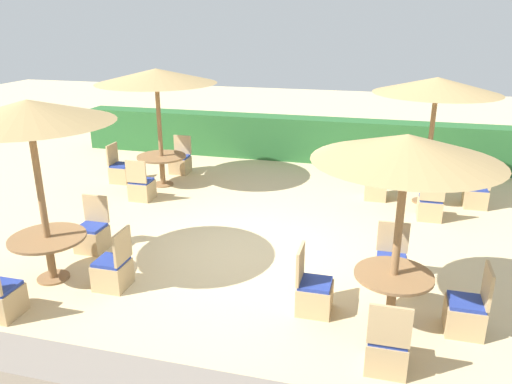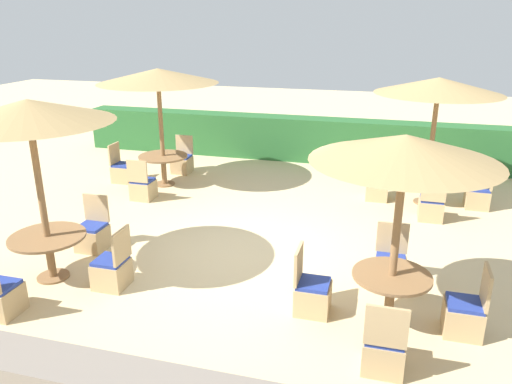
{
  "view_description": "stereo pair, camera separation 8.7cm",
  "coord_description": "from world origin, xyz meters",
  "px_view_note": "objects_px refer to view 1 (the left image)",
  "views": [
    {
      "loc": [
        2.08,
        -7.33,
        3.81
      ],
      "look_at": [
        0.0,
        0.6,
        0.9
      ],
      "focal_mm": 35.0,
      "sensor_mm": 36.0,
      "label": 1
    },
    {
      "loc": [
        2.17,
        -7.31,
        3.81
      ],
      "look_at": [
        0.0,
        0.6,
        0.9
      ],
      "focal_mm": 35.0,
      "sensor_mm": 36.0,
      "label": 2
    }
  ],
  "objects_px": {
    "round_table_back_left": "(162,161)",
    "patio_chair_back_left_south": "(142,188)",
    "patio_chair_front_left_east": "(113,271)",
    "patio_chair_front_left_north": "(92,236)",
    "parasol_front_left": "(28,112)",
    "parasol_back_left": "(156,76)",
    "patio_chair_front_right_east": "(466,314)",
    "patio_chair_back_right_east": "(476,195)",
    "round_table_back_right": "(426,175)",
    "round_table_front_left": "(49,245)",
    "patio_chair_back_left_west": "(121,172)",
    "patio_chair_front_left_south": "(1,299)",
    "round_table_front_right": "(393,285)",
    "patio_chair_back_right_west": "(375,187)",
    "patio_chair_back_left_north": "(180,163)",
    "patio_chair_front_right_west": "(313,294)",
    "patio_chair_back_right_south": "(430,206)",
    "patio_chair_front_right_south": "(386,349)",
    "patio_chair_front_right_north": "(390,268)",
    "parasol_front_right": "(407,149)",
    "parasol_back_right": "(437,86)"
  },
  "relations": [
    {
      "from": "patio_chair_front_left_north",
      "to": "round_table_back_left",
      "type": "height_order",
      "value": "patio_chair_front_left_north"
    },
    {
      "from": "round_table_back_left",
      "to": "patio_chair_back_left_south",
      "type": "relative_size",
      "value": 1.23
    },
    {
      "from": "patio_chair_front_left_north",
      "to": "patio_chair_back_left_north",
      "type": "distance_m",
      "value": 4.55
    },
    {
      "from": "round_table_front_left",
      "to": "round_table_front_right",
      "type": "relative_size",
      "value": 1.12
    },
    {
      "from": "round_table_front_left",
      "to": "patio_chair_front_right_south",
      "type": "bearing_deg",
      "value": -9.54
    },
    {
      "from": "patio_chair_front_left_south",
      "to": "patio_chair_back_left_north",
      "type": "xyz_separation_m",
      "value": [
        -0.23,
        6.64,
        0.0
      ]
    },
    {
      "from": "patio_chair_front_left_east",
      "to": "patio_chair_front_left_north",
      "type": "height_order",
      "value": "same"
    },
    {
      "from": "round_table_front_right",
      "to": "patio_chair_back_left_north",
      "type": "height_order",
      "value": "patio_chair_back_left_north"
    },
    {
      "from": "round_table_front_right",
      "to": "patio_chair_back_right_south",
      "type": "height_order",
      "value": "patio_chair_back_right_south"
    },
    {
      "from": "parasol_front_left",
      "to": "patio_chair_front_left_north",
      "type": "relative_size",
      "value": 2.94
    },
    {
      "from": "round_table_back_right",
      "to": "patio_chair_front_left_south",
      "type": "bearing_deg",
      "value": -133.58
    },
    {
      "from": "patio_chair_back_right_west",
      "to": "patio_chair_back_left_north",
      "type": "bearing_deg",
      "value": -98.32
    },
    {
      "from": "patio_chair_back_right_west",
      "to": "round_table_front_right",
      "type": "bearing_deg",
      "value": 4.37
    },
    {
      "from": "patio_chair_front_right_east",
      "to": "patio_chair_back_right_east",
      "type": "distance_m",
      "value": 4.82
    },
    {
      "from": "patio_chair_front_left_south",
      "to": "patio_chair_back_left_west",
      "type": "height_order",
      "value": "same"
    },
    {
      "from": "patio_chair_front_left_south",
      "to": "parasol_front_right",
      "type": "bearing_deg",
      "value": 12.95
    },
    {
      "from": "round_table_front_left",
      "to": "patio_chair_back_left_west",
      "type": "xyz_separation_m",
      "value": [
        -1.33,
        4.52,
        -0.3
      ]
    },
    {
      "from": "round_table_back_left",
      "to": "patio_chair_back_left_west",
      "type": "height_order",
      "value": "patio_chair_back_left_west"
    },
    {
      "from": "patio_chair_front_left_east",
      "to": "round_table_back_right",
      "type": "height_order",
      "value": "patio_chair_front_left_east"
    },
    {
      "from": "round_table_front_right",
      "to": "patio_chair_front_right_east",
      "type": "height_order",
      "value": "patio_chair_front_right_east"
    },
    {
      "from": "patio_chair_front_left_east",
      "to": "patio_chair_front_right_south",
      "type": "xyz_separation_m",
      "value": [
        3.92,
        -0.84,
        0.0
      ]
    },
    {
      "from": "patio_chair_front_right_north",
      "to": "patio_chair_back_left_west",
      "type": "bearing_deg",
      "value": -28.2
    },
    {
      "from": "patio_chair_back_left_west",
      "to": "patio_chair_front_left_south",
      "type": "bearing_deg",
      "value": 13.29
    },
    {
      "from": "patio_chair_back_left_north",
      "to": "patio_chair_front_right_east",
      "type": "bearing_deg",
      "value": 138.55
    },
    {
      "from": "parasol_front_right",
      "to": "patio_chair_front_right_north",
      "type": "distance_m",
      "value": 2.32
    },
    {
      "from": "patio_chair_front_right_south",
      "to": "patio_chair_front_right_north",
      "type": "distance_m",
      "value": 1.96
    },
    {
      "from": "parasol_back_right",
      "to": "patio_chair_back_left_north",
      "type": "relative_size",
      "value": 2.85
    },
    {
      "from": "patio_chair_front_left_north",
      "to": "round_table_back_right",
      "type": "relative_size",
      "value": 0.85
    },
    {
      "from": "patio_chair_front_right_west",
      "to": "patio_chair_back_right_south",
      "type": "relative_size",
      "value": 1.0
    },
    {
      "from": "parasol_front_left",
      "to": "round_table_back_left",
      "type": "height_order",
      "value": "parasol_front_left"
    },
    {
      "from": "patio_chair_back_right_south",
      "to": "parasol_back_right",
      "type": "bearing_deg",
      "value": 92.91
    },
    {
      "from": "parasol_front_left",
      "to": "patio_chair_back_right_east",
      "type": "height_order",
      "value": "parasol_front_left"
    },
    {
      "from": "patio_chair_front_left_east",
      "to": "patio_chair_front_left_north",
      "type": "distance_m",
      "value": 1.44
    },
    {
      "from": "patio_chair_back_right_east",
      "to": "patio_chair_back_left_north",
      "type": "height_order",
      "value": "same"
    },
    {
      "from": "parasol_front_right",
      "to": "round_table_back_left",
      "type": "height_order",
      "value": "parasol_front_right"
    },
    {
      "from": "patio_chair_front_left_south",
      "to": "round_table_front_right",
      "type": "relative_size",
      "value": 0.93
    },
    {
      "from": "round_table_back_right",
      "to": "patio_chair_back_left_south",
      "type": "xyz_separation_m",
      "value": [
        -5.96,
        -1.4,
        -0.34
      ]
    },
    {
      "from": "parasol_back_left",
      "to": "patio_chair_back_left_north",
      "type": "height_order",
      "value": "parasol_back_left"
    },
    {
      "from": "patio_chair_back_left_west",
      "to": "parasol_front_left",
      "type": "bearing_deg",
      "value": 16.45
    },
    {
      "from": "patio_chair_front_right_south",
      "to": "round_table_back_right",
      "type": "height_order",
      "value": "patio_chair_front_right_south"
    },
    {
      "from": "patio_chair_front_left_east",
      "to": "patio_chair_front_right_south",
      "type": "relative_size",
      "value": 1.0
    },
    {
      "from": "round_table_front_left",
      "to": "parasol_back_right",
      "type": "height_order",
      "value": "parasol_back_right"
    },
    {
      "from": "round_table_front_left",
      "to": "patio_chair_front_right_east",
      "type": "relative_size",
      "value": 1.21
    },
    {
      "from": "patio_chair_front_left_north",
      "to": "patio_chair_back_left_south",
      "type": "xyz_separation_m",
      "value": [
        -0.34,
        2.48,
        0.0
      ]
    },
    {
      "from": "patio_chair_back_left_south",
      "to": "parasol_front_left",
      "type": "bearing_deg",
      "value": -85.32
    },
    {
      "from": "parasol_front_left",
      "to": "patio_chair_back_right_south",
      "type": "xyz_separation_m",
      "value": [
        5.72,
        3.96,
        -2.3
      ]
    },
    {
      "from": "patio_chair_front_left_north",
      "to": "patio_chair_front_left_east",
      "type": "bearing_deg",
      "value": 133.68
    },
    {
      "from": "round_table_back_right",
      "to": "patio_chair_back_left_south",
      "type": "height_order",
      "value": "patio_chair_back_left_south"
    },
    {
      "from": "round_table_front_left",
      "to": "patio_chair_front_right_north",
      "type": "distance_m",
      "value": 5.12
    },
    {
      "from": "parasol_front_left",
      "to": "parasol_back_left",
      "type": "bearing_deg",
      "value": 93.41
    }
  ]
}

